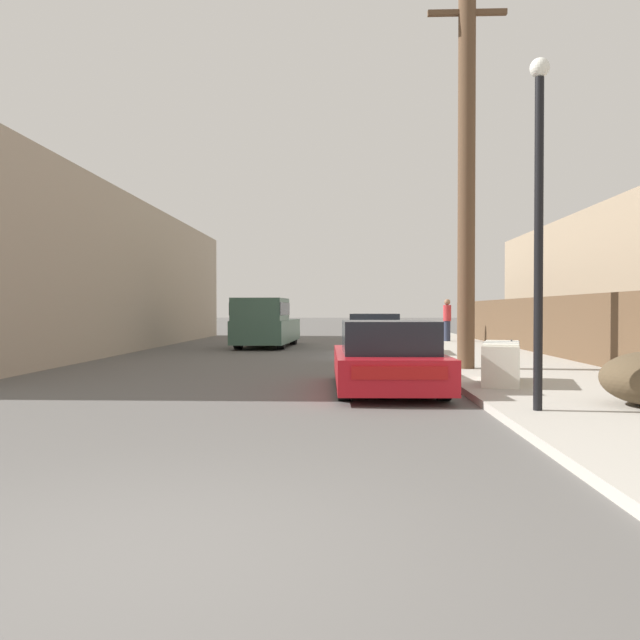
% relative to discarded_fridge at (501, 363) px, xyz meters
% --- Properties ---
extents(ground_plane, '(220.00, 220.00, 0.00)m').
position_rel_discarded_fridge_xyz_m(ground_plane, '(-4.05, -8.03, -0.50)').
color(ground_plane, '#595654').
extents(sidewalk_curb, '(4.20, 63.00, 0.12)m').
position_rel_discarded_fridge_xyz_m(sidewalk_curb, '(1.25, 15.47, -0.44)').
color(sidewalk_curb, '#ADA89E').
rests_on(sidewalk_curb, ground).
extents(discarded_fridge, '(1.09, 1.92, 0.78)m').
position_rel_discarded_fridge_xyz_m(discarded_fridge, '(0.00, 0.00, 0.00)').
color(discarded_fridge, silver).
rests_on(discarded_fridge, sidewalk_curb).
extents(parked_sports_car_red, '(1.96, 4.19, 1.28)m').
position_rel_discarded_fridge_xyz_m(parked_sports_car_red, '(-2.14, -0.32, 0.09)').
color(parked_sports_car_red, red).
rests_on(parked_sports_car_red, ground).
extents(car_parked_mid, '(2.08, 4.69, 1.35)m').
position_rel_discarded_fridge_xyz_m(car_parked_mid, '(-1.89, 8.46, 0.14)').
color(car_parked_mid, silver).
rests_on(car_parked_mid, ground).
extents(pickup_truck, '(2.20, 5.58, 1.91)m').
position_rel_discarded_fridge_xyz_m(pickup_truck, '(-5.98, 12.52, 0.45)').
color(pickup_truck, '#385647').
rests_on(pickup_truck, ground).
extents(utility_pole, '(1.80, 0.40, 9.08)m').
position_rel_discarded_fridge_xyz_m(utility_pole, '(-0.09, 2.88, 4.23)').
color(utility_pole, brown).
rests_on(utility_pole, sidewalk_curb).
extents(street_lamp, '(0.26, 0.26, 4.72)m').
position_rel_discarded_fridge_xyz_m(street_lamp, '(-0.30, -3.15, 2.36)').
color(street_lamp, black).
rests_on(street_lamp, sidewalk_curb).
extents(wooden_fence, '(0.08, 31.93, 1.75)m').
position_rel_discarded_fridge_xyz_m(wooden_fence, '(3.20, 6.09, 0.50)').
color(wooden_fence, brown).
rests_on(wooden_fence, sidewalk_curb).
extents(building_left_block, '(7.00, 24.85, 5.44)m').
position_rel_discarded_fridge_xyz_m(building_left_block, '(-13.71, 11.40, 2.23)').
color(building_left_block, tan).
rests_on(building_left_block, ground).
extents(pedestrian, '(0.34, 0.34, 1.82)m').
position_rel_discarded_fridge_xyz_m(pedestrian, '(1.55, 15.45, 0.57)').
color(pedestrian, '#282D42').
rests_on(pedestrian, sidewalk_curb).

